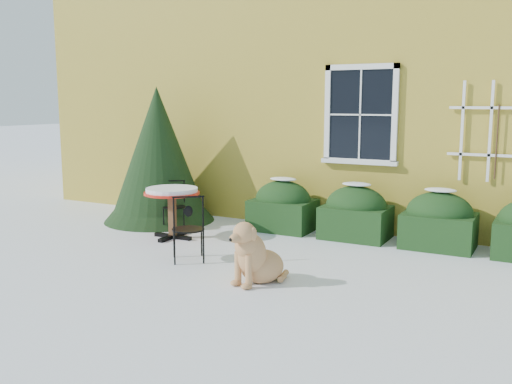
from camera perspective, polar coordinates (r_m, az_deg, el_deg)
The scene contains 8 objects.
ground at distance 7.57m, azimuth -3.59°, elevation -7.81°, with size 80.00×80.00×0.00m, color white.
house at distance 13.74m, azimuth 12.16°, elevation 13.13°, with size 12.40×8.40×6.40m.
hedge_row at distance 9.15m, azimuth 13.82°, elevation -2.49°, with size 4.95×0.80×0.91m.
evergreen_shrub at distance 10.63m, azimuth -9.73°, elevation 2.43°, with size 2.03×2.03×2.46m.
bistro_table at distance 9.22m, azimuth -8.41°, elevation -0.43°, with size 0.89×0.89×0.83m.
patio_chair_near at distance 7.91m, azimuth -6.79°, elevation -3.58°, with size 0.58×0.58×0.94m.
patio_chair_far at distance 10.01m, azimuth -8.18°, elevation -1.28°, with size 0.51×0.50×0.83m.
dog at distance 6.95m, azimuth -0.11°, elevation -6.55°, with size 0.65×0.86×0.81m.
Camera 1 is at (3.81, -6.16, 2.20)m, focal length 40.00 mm.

